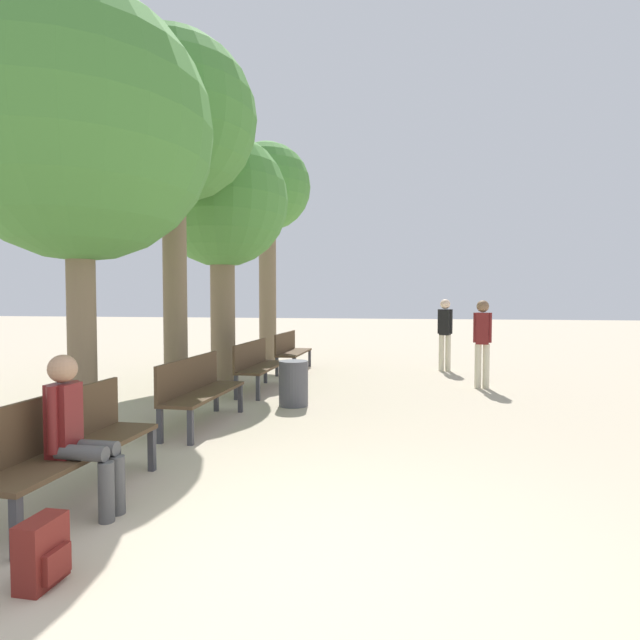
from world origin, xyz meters
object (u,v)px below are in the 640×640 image
bench_row_0 (66,440)px  bench_row_3 (290,349)px  tree_row_3 (267,193)px  person_seated (77,430)px  tree_row_2 (222,205)px  backpack (43,553)px  bench_row_2 (257,362)px  pedestrian_near (482,338)px  tree_row_1 (173,122)px  pedestrian_mid (445,330)px  tree_row_0 (78,129)px  trash_bin (293,383)px  bench_row_1 (198,386)px

bench_row_0 → bench_row_3: 7.63m
tree_row_3 → person_seated: (1.25, -9.45, -3.81)m
tree_row_2 → bench_row_0: bearing=-80.4°
person_seated → backpack: bearing=-64.7°
bench_row_2 → person_seated: (0.23, -5.26, 0.14)m
backpack → pedestrian_near: 7.94m
tree_row_1 → pedestrian_mid: size_ratio=3.55×
bench_row_2 → tree_row_0: 4.74m
backpack → pedestrian_mid: 9.79m
trash_bin → person_seated: bearing=-99.8°
bench_row_2 → trash_bin: bearing=-49.8°
tree_row_0 → backpack: (1.67, -2.69, -3.41)m
bench_row_0 → bench_row_1: 2.54m
tree_row_2 → tree_row_3: (-0.00, 3.22, 0.90)m
bench_row_0 → pedestrian_mid: bearing=66.9°
tree_row_0 → tree_row_1: tree_row_1 is taller
tree_row_2 → person_seated: tree_row_2 is taller
backpack → pedestrian_near: size_ratio=0.24×
person_seated → backpack: (0.42, -0.89, -0.47)m
tree_row_1 → trash_bin: size_ratio=8.41×
tree_row_2 → bench_row_1: bearing=-73.8°
bench_row_0 → person_seated: person_seated is taller
bench_row_0 → bench_row_2: size_ratio=1.00×
bench_row_1 → pedestrian_near: bearing=41.1°
bench_row_1 → person_seated: 2.73m
bench_row_3 → trash_bin: 3.79m
bench_row_0 → pedestrian_near: 7.31m
trash_bin → tree_row_1: bearing=179.8°
bench_row_0 → bench_row_2: 5.09m
bench_row_2 → bench_row_0: bearing=-90.0°
bench_row_0 → tree_row_1: (-1.02, 3.97, 3.97)m
tree_row_1 → person_seated: bearing=-73.2°
bench_row_3 → tree_row_3: size_ratio=0.31×
bench_row_1 → backpack: size_ratio=4.54×
tree_row_0 → trash_bin: size_ratio=7.34×
tree_row_2 → pedestrian_mid: 5.69m
tree_row_2 → pedestrian_near: size_ratio=3.03×
bench_row_1 → tree_row_3: tree_row_3 is taller
tree_row_0 → tree_row_2: bearing=90.0°
tree_row_0 → bench_row_1: bearing=41.7°
bench_row_1 → bench_row_3: 5.09m
bench_row_1 → person_seated: bearing=-85.1°
tree_row_2 → backpack: 8.04m
bench_row_0 → bench_row_1: size_ratio=1.00×
bench_row_2 → pedestrian_near: bearing=13.7°
bench_row_1 → bench_row_3: (0.00, 5.09, 0.00)m
pedestrian_near → person_seated: bearing=-121.5°
tree_row_0 → pedestrian_near: tree_row_0 is taller
bench_row_3 → backpack: bearing=-85.7°
bench_row_2 → bench_row_3: same height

